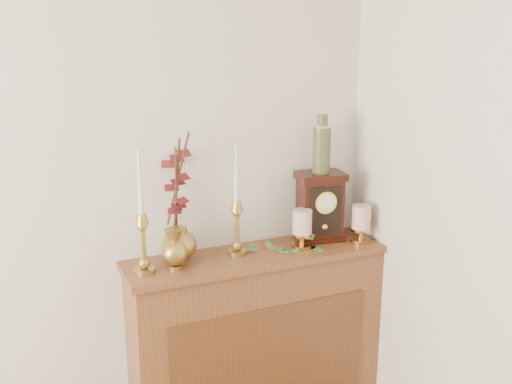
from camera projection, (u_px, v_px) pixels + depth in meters
name	position (u px, v px, depth m)	size (l,w,h in m)	color
console_shelf	(257.00, 348.00, 2.89)	(1.24, 0.34, 0.93)	brown
candlestick_left	(143.00, 234.00, 2.48)	(0.09, 0.09, 0.54)	tan
candlestick_center	(237.00, 219.00, 2.69)	(0.09, 0.09, 0.52)	tan
bud_vase	(174.00, 250.00, 2.54)	(0.11, 0.11, 0.18)	tan
ginger_jar	(177.00, 202.00, 2.64)	(0.24, 0.25, 0.58)	tan
pillar_candle_left	(302.00, 227.00, 2.79)	(0.10, 0.10, 0.20)	#C28B44
pillar_candle_right	(361.00, 222.00, 2.87)	(0.10, 0.10, 0.20)	#C28B44
ivy_garland	(276.00, 249.00, 2.76)	(0.39, 0.16, 0.07)	#3F722B
mantel_clock	(320.00, 207.00, 2.89)	(0.24, 0.19, 0.34)	black
ceramic_vase	(322.00, 147.00, 2.82)	(0.09, 0.09, 0.28)	#183126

